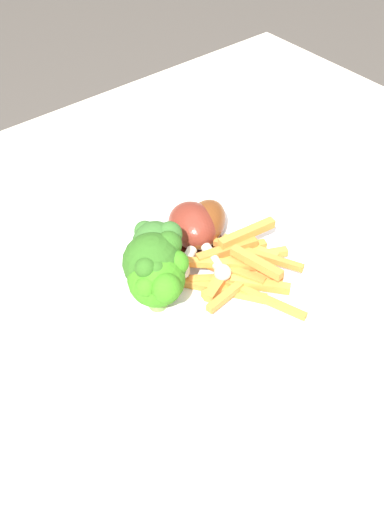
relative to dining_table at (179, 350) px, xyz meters
name	(u,v)px	position (x,y,z in m)	size (l,w,h in m)	color
dining_table	(179,350)	(0.00, 0.00, 0.00)	(1.16, 0.90, 0.71)	silver
dinner_plate	(192,272)	(-0.04, -0.02, 0.10)	(0.28, 0.28, 0.01)	white
broccoli_floret_front	(158,279)	(0.03, 0.00, 0.15)	(0.07, 0.07, 0.07)	#79A34C
broccoli_floret_middle	(155,245)	(0.00, -0.04, 0.15)	(0.06, 0.06, 0.07)	#77B251
broccoli_floret_back	(154,262)	(0.02, -0.01, 0.15)	(0.07, 0.07, 0.08)	#83A552
carrot_fries_pile	(238,267)	(-0.07, 0.02, 0.12)	(0.14, 0.16, 0.04)	orange
chicken_drumstick_near	(195,228)	(-0.07, -0.05, 0.13)	(0.07, 0.13, 0.05)	#511911
chicken_drumstick_far	(203,227)	(-0.08, -0.05, 0.12)	(0.12, 0.09, 0.04)	#51220E
fork	(116,149)	(-0.11, -0.29, 0.09)	(0.19, 0.01, 0.01)	silver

